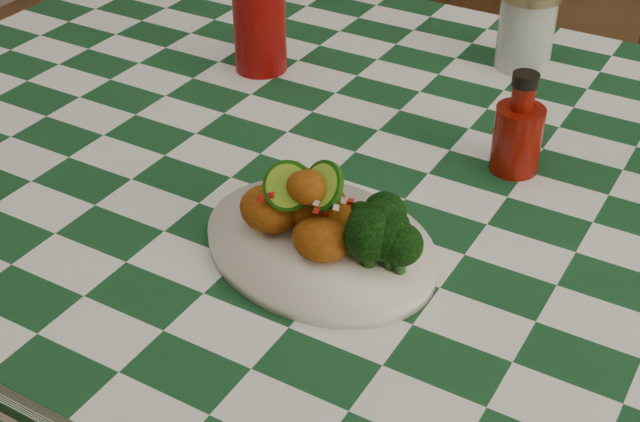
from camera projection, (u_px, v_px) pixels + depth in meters
The scene contains 8 objects.
dining_table at pixel (410, 397), 1.32m from camera, with size 1.66×1.06×0.79m, color #144120, non-canonical shape.
plate at pixel (320, 246), 0.96m from camera, with size 0.28×0.21×0.02m, color white, non-canonical shape.
fried_chicken_pile at pixel (312, 205), 0.93m from camera, with size 0.13×0.10×0.08m, color #9C510F, non-canonical shape.
broccoli_side at pixel (387, 231), 0.91m from camera, with size 0.08×0.08×0.06m, color black, non-canonical shape.
red_tumbler at pixel (260, 26), 1.30m from camera, with size 0.08×0.08×0.14m, color #7A0806.
ketchup_bottle at pixel (519, 123), 1.07m from camera, with size 0.06×0.06×0.13m, color #6F0D05, non-canonical shape.
mason_jar at pixel (526, 29), 1.31m from camera, with size 0.09×0.09×0.12m, color #B2BCBA, non-canonical shape.
wooden_chair_left at pixel (422, 123), 1.95m from camera, with size 0.38×0.40×0.84m, color #472814, non-canonical shape.
Camera 1 is at (0.35, -0.87, 1.37)m, focal length 50.00 mm.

